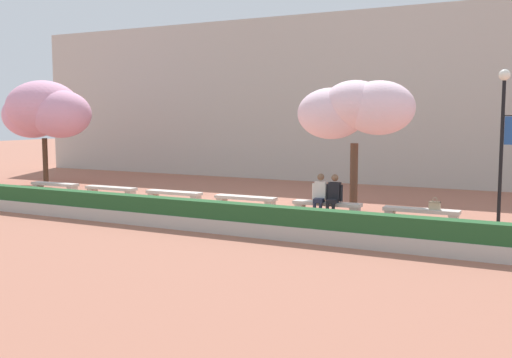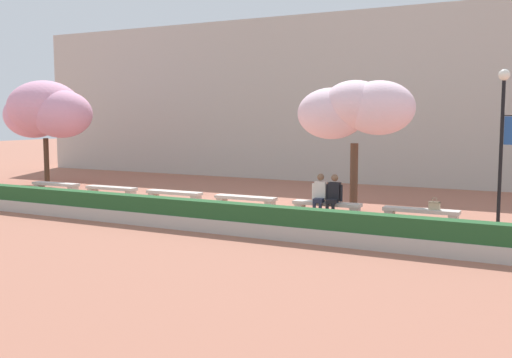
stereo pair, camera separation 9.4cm
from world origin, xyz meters
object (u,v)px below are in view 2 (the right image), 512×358
stone_bench_center (174,195)px  lamp_post_with_banner (502,137)px  stone_bench_east_end (327,207)px  stone_bench_near_west (112,190)px  person_seated_left (320,194)px  handbag (434,205)px  person_seated_right (333,194)px  cherry_tree_main (355,109)px  stone_bench_near_east (245,200)px  stone_bench_far_east (421,214)px  stone_bench_west_end (56,186)px  cherry_tree_secondary (46,111)px

stone_bench_center → lamp_post_with_banner: (10.41, -0.66, 2.18)m
stone_bench_east_end → stone_bench_near_west: bearing=180.0°
person_seated_left → handbag: (3.35, 0.06, -0.12)m
person_seated_right → cherry_tree_main: 2.96m
person_seated_left → lamp_post_with_banner: lamp_post_with_banner is taller
stone_bench_near_east → stone_bench_near_west: bearing=180.0°
person_seated_right → stone_bench_east_end: bearing=166.6°
stone_bench_center → handbag: handbag is taller
stone_bench_near_west → stone_bench_far_east: (11.12, 0.00, 0.00)m
stone_bench_near_west → cherry_tree_main: bearing=9.9°
stone_bench_far_east → person_seated_left: size_ratio=1.62×
person_seated_right → cherry_tree_main: size_ratio=0.31×
stone_bench_far_east → handbag: bearing=1.5°
stone_bench_west_end → stone_bench_far_east: (13.90, 0.00, 0.00)m
person_seated_right → lamp_post_with_banner: size_ratio=0.31×
cherry_tree_secondary → stone_bench_center: bearing=-15.5°
stone_bench_near_east → stone_bench_far_east: size_ratio=1.00×
person_seated_right → lamp_post_with_banner: (4.63, -0.61, 1.79)m
cherry_tree_main → stone_bench_east_end: bearing=-101.8°
stone_bench_far_east → stone_bench_center: bearing=180.0°
lamp_post_with_banner → stone_bench_far_east: bearing=162.3°
stone_bench_west_end → cherry_tree_secondary: bearing=140.9°
stone_bench_far_east → cherry_tree_secondary: bearing=172.0°
stone_bench_west_end → handbag: (14.26, 0.01, 0.27)m
stone_bench_near_east → stone_bench_west_end: bearing=180.0°
stone_bench_near_west → stone_bench_near_east: 5.56m
stone_bench_west_end → person_seated_left: 10.92m
stone_bench_near_west → handbag: 11.48m
person_seated_right → handbag: (2.91, 0.06, -0.12)m
stone_bench_center → lamp_post_with_banner: 10.66m
stone_bench_near_west → stone_bench_far_east: same height
stone_bench_west_end → person_seated_left: size_ratio=1.62×
stone_bench_west_end → person_seated_right: person_seated_right is taller
person_seated_left → handbag: bearing=1.1°
stone_bench_near_west → cherry_tree_secondary: 6.79m
stone_bench_west_end → person_seated_left: bearing=-0.3°
handbag → cherry_tree_secondary: cherry_tree_secondary is taller
stone_bench_near_east → handbag: bearing=0.1°
cherry_tree_main → stone_bench_west_end: bearing=-172.5°
stone_bench_near_east → cherry_tree_secondary: size_ratio=0.45×
stone_bench_east_end → handbag: handbag is taller
stone_bench_near_west → stone_bench_far_east: size_ratio=1.00×
stone_bench_near_west → stone_bench_center: (2.78, 0.00, 0.00)m
stone_bench_west_end → cherry_tree_secondary: cherry_tree_secondary is taller
stone_bench_near_east → stone_bench_far_east: same height
stone_bench_near_east → person_seated_left: bearing=-1.2°
stone_bench_west_end → person_seated_right: (11.34, -0.05, 0.39)m
stone_bench_near_east → cherry_tree_secondary: cherry_tree_secondary is taller
stone_bench_east_end → cherry_tree_secondary: bearing=170.5°
stone_bench_near_east → cherry_tree_main: size_ratio=0.51×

